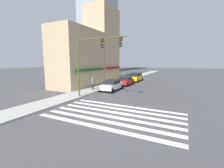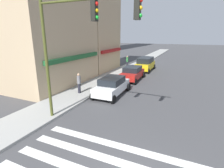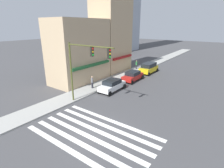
# 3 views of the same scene
# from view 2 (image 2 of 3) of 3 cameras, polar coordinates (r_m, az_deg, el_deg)

# --- Properties ---
(storefront_row) EXTENTS (16.73, 5.30, 15.55)m
(storefront_row) POSITION_cam_2_polar(r_m,az_deg,el_deg) (22.58, -10.83, 18.89)
(storefront_row) COLOR tan
(storefront_row) RESTS_ON ground_plane
(traffic_signal) EXTENTS (0.32, 6.09, 6.95)m
(traffic_signal) POSITION_cam_2_polar(r_m,az_deg,el_deg) (9.52, -11.91, 15.04)
(traffic_signal) COLOR #474C1E
(traffic_signal) RESTS_ON ground_plane
(sedan_white) EXTENTS (4.45, 2.02, 1.59)m
(sedan_white) POSITION_cam_2_polar(r_m,az_deg,el_deg) (15.19, -0.00, -0.58)
(sedan_white) COLOR white
(sedan_white) RESTS_ON ground_plane
(sedan_red) EXTENTS (4.44, 2.02, 1.59)m
(sedan_red) POSITION_cam_2_polar(r_m,az_deg,el_deg) (20.40, 6.67, 3.59)
(sedan_red) COLOR #B21E19
(sedan_red) RESTS_ON ground_plane
(suv_yellow) EXTENTS (4.70, 2.12, 1.94)m
(suv_yellow) POSITION_cam_2_polar(r_m,az_deg,el_deg) (26.13, 10.82, 6.54)
(suv_yellow) COLOR yellow
(suv_yellow) RESTS_ON ground_plane
(pedestrian_green_top) EXTENTS (0.32, 0.32, 1.77)m
(pedestrian_green_top) POSITION_cam_2_polar(r_m,az_deg,el_deg) (27.84, 4.98, 7.41)
(pedestrian_green_top) COLOR #23232D
(pedestrian_green_top) RESTS_ON sidewalk_left
(pedestrian_grey_coat) EXTENTS (0.32, 0.32, 1.77)m
(pedestrian_grey_coat) POSITION_cam_2_polar(r_m,az_deg,el_deg) (15.51, -10.74, 0.37)
(pedestrian_grey_coat) COLOR #23232D
(pedestrian_grey_coat) RESTS_ON sidewalk_left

